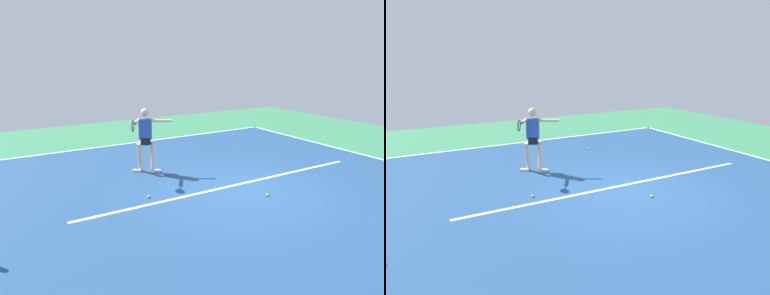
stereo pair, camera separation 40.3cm
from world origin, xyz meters
TOP-DOWN VIEW (x-y plane):
  - ground_plane at (0.00, 0.00)m, footprint 21.40×21.40m
  - court_surface at (0.00, 0.00)m, footprint 10.96×12.06m
  - court_line_baseline_near at (0.00, -5.98)m, footprint 10.96×0.10m
  - court_line_service at (0.00, -0.40)m, footprint 8.22×0.10m
  - court_line_centre_mark at (0.00, -5.78)m, footprint 0.10×0.30m
  - tennis_player at (1.50, -2.49)m, footprint 1.36×1.08m
  - tennis_ball_by_baseline at (-1.07, -3.90)m, footprint 0.07×0.07m
  - tennis_ball_near_service_line at (2.22, -0.75)m, footprint 0.07×0.07m
  - tennis_ball_near_player at (-0.22, 0.58)m, footprint 0.07×0.07m
  - tennis_ball_by_sideline at (-3.51, -5.06)m, footprint 0.07×0.07m

SIDE VIEW (x-z plane):
  - ground_plane at x=0.00m, z-range 0.00..0.00m
  - court_surface at x=0.00m, z-range 0.00..0.00m
  - court_line_baseline_near at x=0.00m, z-range 0.00..0.01m
  - court_line_service at x=0.00m, z-range 0.00..0.01m
  - court_line_centre_mark at x=0.00m, z-range 0.00..0.01m
  - tennis_ball_by_baseline at x=-1.07m, z-range 0.00..0.07m
  - tennis_ball_near_service_line at x=2.22m, z-range 0.00..0.07m
  - tennis_ball_near_player at x=-0.22m, z-range 0.00..0.07m
  - tennis_ball_by_sideline at x=-3.51m, z-range 0.00..0.07m
  - tennis_player at x=1.50m, z-range 0.15..1.97m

